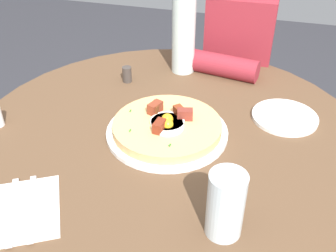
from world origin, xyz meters
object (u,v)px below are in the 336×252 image
Objects in this scene: pizza_plate at (168,132)px; knife at (13,210)px; bread_plate at (285,117)px; dining_table at (168,181)px; person_seated at (236,93)px; water_glass at (226,205)px; pepper_shaker at (127,74)px; breakfast_pizza at (167,125)px; water_bottle at (184,34)px; fork at (32,207)px.

knife is at bearing 147.08° from pizza_plate.
bread_plate is 0.95× the size of knife.
person_seated is (0.62, -0.10, -0.05)m from dining_table.
pizza_plate is 0.33m from water_glass.
person_seated reaches higher than dining_table.
pepper_shaker is at bearing -32.24° from knife.
breakfast_pizza is at bearing -176.67° from dining_table.
water_glass is (-0.28, -0.18, 0.24)m from dining_table.
water_glass is 0.55× the size of water_bottle.
knife is (-0.33, 0.22, 0.00)m from pizza_plate.
bread_plate is at bearing -121.05° from water_bottle.
pizza_plate is 1.76× the size of bread_plate.
breakfast_pizza is at bearing 34.72° from water_glass.
breakfast_pizza is 0.40m from knife.
fork is 0.55m from pepper_shaker.
bread_plate reaches higher than dining_table.
water_bottle is (0.20, 0.33, 0.12)m from bread_plate.
water_bottle is 5.15× the size of pepper_shaker.
water_bottle is (0.67, -0.14, 0.12)m from fork.
water_bottle is at bearing 8.26° from dining_table.
bread_plate is 0.43m from water_glass.
person_seated is 0.56m from pepper_shaker.
breakfast_pizza is at bearing 40.46° from pizza_plate.
dining_table is 7.48× the size of water_glass.
water_glass reaches higher than breakfast_pizza.
fork is (-0.95, 0.29, 0.22)m from person_seated.
dining_table is 0.41m from water_glass.
pizza_plate is 1.22× the size of water_bottle.
dining_table is 3.35× the size of pizza_plate.
breakfast_pizza is at bearing -139.67° from pepper_shaker.
person_seated reaches higher than bread_plate.
dining_table is at bearing -59.35° from fork.
pepper_shaker reaches higher than knife.
pepper_shaker is at bearing -29.04° from fork.
person_seated reaches higher than pizza_plate.
water_glass is (0.05, -0.37, 0.06)m from fork.
person_seated reaches higher than knife.
person_seated is at bearing 19.93° from bread_plate.
fork is at bearing -179.02° from pepper_shaker.
fork is at bearing -90.00° from knife.
person_seated reaches higher than water_glass.
pizza_plate is at bearing 118.65° from bread_plate.
knife is 0.56m from pepper_shaker.
bread_plate reaches higher than fork.
breakfast_pizza is 1.09× the size of water_bottle.
water_bottle is at bearing 8.16° from pizza_plate.
water_glass is at bearing -110.05° from knife.
breakfast_pizza is 2.00× the size of water_glass.
person_seated is at bearing -9.38° from breakfast_pizza.
bread_plate is (0.15, -0.28, -0.02)m from breakfast_pizza.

